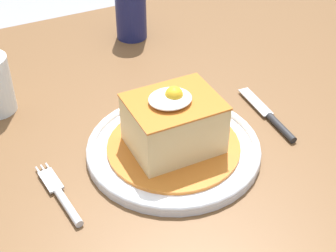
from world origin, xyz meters
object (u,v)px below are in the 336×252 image
object	(u,v)px
main_plate	(174,148)
soda_can	(131,11)
knife	(273,120)
fork	(62,198)

from	to	relation	value
main_plate	soda_can	size ratio (longest dim) A/B	2.24
knife	main_plate	bearing A→B (deg)	178.54
knife	fork	bearing A→B (deg)	-176.86
main_plate	fork	size ratio (longest dim) A/B	1.95
soda_can	knife	bearing A→B (deg)	-76.36
soda_can	fork	bearing A→B (deg)	-124.29
soda_can	main_plate	bearing A→B (deg)	-103.44
main_plate	soda_can	world-z (taller)	soda_can
fork	soda_can	distance (m)	0.51
knife	soda_can	bearing A→B (deg)	103.64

